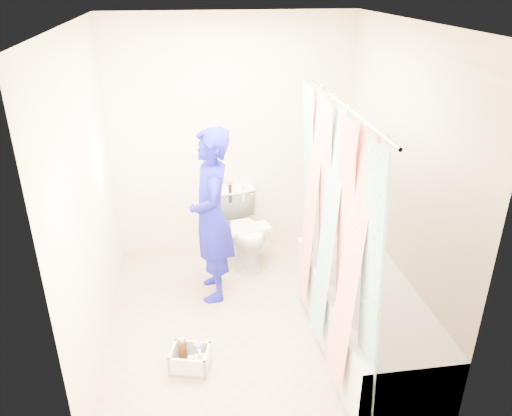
{
  "coord_description": "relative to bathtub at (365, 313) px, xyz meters",
  "views": [
    {
      "loc": [
        -0.47,
        -3.47,
        2.69
      ],
      "look_at": [
        0.09,
        0.29,
        0.91
      ],
      "focal_mm": 35.0,
      "sensor_mm": 36.0,
      "label": 1
    }
  ],
  "objects": [
    {
      "name": "floor",
      "position": [
        -0.85,
        0.43,
        -0.27
      ],
      "size": [
        2.6,
        2.6,
        0.0
      ],
      "primitive_type": "plane",
      "color": "tan",
      "rests_on": "ground"
    },
    {
      "name": "ceiling",
      "position": [
        -0.85,
        0.43,
        2.13
      ],
      "size": [
        2.4,
        2.6,
        0.02
      ],
      "primitive_type": "cube",
      "color": "silver",
      "rests_on": "wall_back"
    },
    {
      "name": "wall_back",
      "position": [
        -0.85,
        1.73,
        0.93
      ],
      "size": [
        2.4,
        0.02,
        2.4
      ],
      "primitive_type": "cube",
      "color": "beige",
      "rests_on": "ground"
    },
    {
      "name": "wall_front",
      "position": [
        -0.85,
        -0.88,
        0.93
      ],
      "size": [
        2.4,
        0.02,
        2.4
      ],
      "primitive_type": "cube",
      "color": "beige",
      "rests_on": "ground"
    },
    {
      "name": "wall_left",
      "position": [
        -2.05,
        0.43,
        0.93
      ],
      "size": [
        0.02,
        2.6,
        2.4
      ],
      "primitive_type": "cube",
      "color": "beige",
      "rests_on": "ground"
    },
    {
      "name": "wall_right",
      "position": [
        0.35,
        0.43,
        0.93
      ],
      "size": [
        0.02,
        2.6,
        2.4
      ],
      "primitive_type": "cube",
      "color": "beige",
      "rests_on": "ground"
    },
    {
      "name": "bathtub",
      "position": [
        0.0,
        0.0,
        0.0
      ],
      "size": [
        0.7,
        1.75,
        0.5
      ],
      "color": "silver",
      "rests_on": "ground"
    },
    {
      "name": "curtain_rod",
      "position": [
        -0.33,
        0.0,
        1.68
      ],
      "size": [
        0.02,
        1.9,
        0.02
      ],
      "primitive_type": "cylinder",
      "rotation": [
        1.57,
        0.0,
        0.0
      ],
      "color": "silver",
      "rests_on": "wall_back"
    },
    {
      "name": "shower_curtain",
      "position": [
        -0.33,
        0.0,
        0.75
      ],
      "size": [
        0.06,
        1.75,
        1.8
      ],
      "primitive_type": "cube",
      "color": "silver",
      "rests_on": "curtain_rod"
    },
    {
      "name": "toilet",
      "position": [
        -0.79,
        1.37,
        0.1
      ],
      "size": [
        0.54,
        0.78,
        0.73
      ],
      "primitive_type": "imported",
      "rotation": [
        0.0,
        0.0,
        0.2
      ],
      "color": "white",
      "rests_on": "ground"
    },
    {
      "name": "tank_lid",
      "position": [
        -0.77,
        1.25,
        0.16
      ],
      "size": [
        0.48,
        0.28,
        0.03
      ],
      "primitive_type": "cube",
      "rotation": [
        0.0,
        0.0,
        0.2
      ],
      "color": "silver",
      "rests_on": "toilet"
    },
    {
      "name": "tank_internals",
      "position": [
        -0.87,
        1.55,
        0.45
      ],
      "size": [
        0.18,
        0.07,
        0.24
      ],
      "color": "black",
      "rests_on": "toilet"
    },
    {
      "name": "plumber",
      "position": [
        -1.13,
        0.85,
        0.52
      ],
      "size": [
        0.39,
        0.58,
        1.58
      ],
      "primitive_type": "imported",
      "rotation": [
        0.0,
        0.0,
        -1.55
      ],
      "color": "#0F1F9E",
      "rests_on": "ground"
    },
    {
      "name": "cleaning_caddy",
      "position": [
        -1.38,
        -0.12,
        -0.19
      ],
      "size": [
        0.33,
        0.29,
        0.21
      ],
      "rotation": [
        0.0,
        0.0,
        -0.26
      ],
      "color": "silver",
      "rests_on": "ground"
    }
  ]
}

